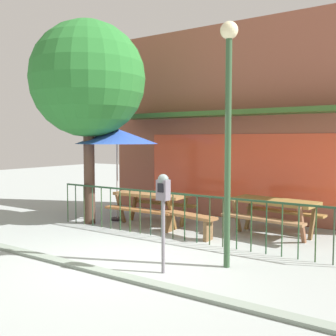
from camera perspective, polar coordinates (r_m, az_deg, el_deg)
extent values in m
plane|color=#9AA29F|center=(7.02, -5.59, -12.95)|extent=(40.00, 40.00, 0.00)
cube|color=brown|center=(10.86, 9.90, -6.87)|extent=(7.78, 0.54, 0.01)
cube|color=#98523F|center=(10.68, 10.07, 6.59)|extent=(7.78, 0.50, 5.07)
cube|color=#E54C2D|center=(10.45, 9.42, 0.17)|extent=(5.06, 0.02, 1.70)
cube|color=#375A24|center=(10.13, 8.70, 7.79)|extent=(6.62, 0.72, 0.12)
cube|color=#214128|center=(8.10, 1.56, -3.75)|extent=(6.54, 0.04, 0.04)
cylinder|color=#244A23|center=(10.26, -14.20, -4.89)|extent=(0.02, 0.02, 0.95)
cylinder|color=#294730|center=(10.06, -13.11, -5.05)|extent=(0.02, 0.02, 0.95)
cylinder|color=#2D3F22|center=(9.86, -11.96, -5.22)|extent=(0.02, 0.02, 0.95)
cylinder|color=#2A4D32|center=(9.66, -10.77, -5.40)|extent=(0.02, 0.02, 0.95)
cylinder|color=#2C4C2A|center=(9.46, -9.53, -5.58)|extent=(0.02, 0.02, 0.95)
cylinder|color=#2D4A2D|center=(9.27, -8.24, -5.76)|extent=(0.02, 0.02, 0.95)
cylinder|color=#204926|center=(9.09, -6.89, -5.95)|extent=(0.02, 0.02, 0.95)
cylinder|color=#2C4E21|center=(8.91, -5.49, -6.14)|extent=(0.02, 0.02, 0.95)
cylinder|color=#293E21|center=(8.74, -4.03, -6.34)|extent=(0.02, 0.02, 0.95)
cylinder|color=#263F2E|center=(8.57, -2.51, -6.53)|extent=(0.02, 0.02, 0.95)
cylinder|color=#1A442A|center=(8.41, -0.93, -6.74)|extent=(0.02, 0.02, 0.95)
cylinder|color=#2C3F22|center=(8.26, 0.71, -6.94)|extent=(0.02, 0.02, 0.95)
cylinder|color=#1A3E20|center=(8.11, 2.41, -7.15)|extent=(0.02, 0.02, 0.95)
cylinder|color=#1C442A|center=(7.97, 4.18, -7.35)|extent=(0.02, 0.02, 0.95)
cylinder|color=#283F1F|center=(7.84, 6.01, -7.56)|extent=(0.02, 0.02, 0.95)
cylinder|color=#2C3F24|center=(7.72, 7.90, -7.77)|extent=(0.02, 0.02, 0.95)
cylinder|color=#1C4222|center=(7.60, 9.85, -7.97)|extent=(0.02, 0.02, 0.95)
cylinder|color=#214422|center=(7.49, 11.86, -8.17)|extent=(0.02, 0.02, 0.95)
cylinder|color=#1B4025|center=(7.40, 13.93, -8.36)|extent=(0.02, 0.02, 0.95)
cylinder|color=#2B512D|center=(7.31, 16.06, -8.55)|extent=(0.02, 0.02, 0.95)
cylinder|color=#2A502E|center=(7.23, 18.23, -8.73)|extent=(0.02, 0.02, 0.95)
cylinder|color=#27441F|center=(7.17, 20.45, -8.91)|extent=(0.02, 0.02, 0.95)
cylinder|color=#2A3D29|center=(7.11, 22.71, -9.07)|extent=(0.02, 0.02, 0.95)
cube|color=olive|center=(9.59, -2.34, -3.79)|extent=(1.82, 0.80, 0.07)
cube|color=#955D31|center=(9.20, -4.28, -6.03)|extent=(1.81, 0.30, 0.05)
cube|color=olive|center=(10.09, -0.57, -5.12)|extent=(1.81, 0.30, 0.05)
cube|color=brown|center=(9.86, -6.82, -5.77)|extent=(0.08, 0.35, 0.78)
cube|color=brown|center=(10.30, -4.86, -5.34)|extent=(0.08, 0.35, 0.78)
cube|color=brown|center=(9.03, 0.55, -6.67)|extent=(0.08, 0.35, 0.78)
cube|color=brown|center=(9.50, 2.32, -6.13)|extent=(0.08, 0.35, 0.78)
cube|color=olive|center=(8.80, 14.95, -4.65)|extent=(1.88, 0.99, 0.07)
cube|color=#89603E|center=(8.36, 13.25, -7.15)|extent=(1.82, 0.49, 0.05)
cube|color=olive|center=(9.34, 16.40, -6.04)|extent=(1.82, 0.49, 0.05)
cube|color=brown|center=(8.96, 9.84, -6.81)|extent=(0.11, 0.36, 0.78)
cube|color=brown|center=(9.44, 11.60, -6.28)|extent=(0.11, 0.36, 0.78)
cube|color=brown|center=(8.32, 18.67, -7.82)|extent=(0.11, 0.36, 0.78)
cube|color=brown|center=(8.83, 20.05, -7.16)|extent=(0.11, 0.36, 0.78)
cylinder|color=black|center=(10.34, -7.26, -7.27)|extent=(0.36, 0.36, 0.05)
cylinder|color=beige|center=(10.18, -7.31, -1.09)|extent=(0.04, 0.04, 2.28)
cone|color=blue|center=(10.14, -7.37, 4.55)|extent=(2.09, 2.09, 0.39)
cube|color=brown|center=(8.52, 2.82, -6.78)|extent=(1.44, 0.58, 0.06)
cube|color=brown|center=(8.94, 0.11, -7.73)|extent=(0.08, 0.29, 0.45)
cube|color=brown|center=(8.21, 5.77, -8.81)|extent=(0.08, 0.29, 0.45)
cylinder|color=slate|center=(6.18, -0.69, -9.84)|extent=(0.06, 0.06, 1.14)
cube|color=slate|center=(6.05, -0.69, -3.16)|extent=(0.18, 0.14, 0.31)
sphere|color=slate|center=(6.03, -0.69, -1.69)|extent=(0.17, 0.17, 0.17)
cube|color=black|center=(5.98, -1.09, -2.88)|extent=(0.11, 0.01, 0.14)
cylinder|color=#4B3529|center=(9.86, -11.25, 0.02)|extent=(0.26, 0.26, 2.74)
sphere|color=#29722E|center=(9.94, -11.42, 12.38)|extent=(2.77, 2.77, 2.77)
cylinder|color=#305132|center=(6.36, 8.58, 1.86)|extent=(0.10, 0.10, 3.63)
sphere|color=beige|center=(6.57, 8.77, 18.94)|extent=(0.28, 0.28, 0.28)
cube|color=gray|center=(6.46, -10.11, -14.52)|extent=(10.90, 0.20, 0.11)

